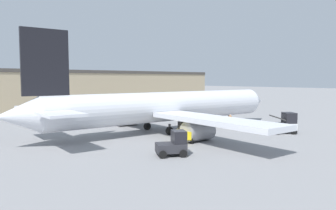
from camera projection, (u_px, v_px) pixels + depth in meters
name	position (u px, v px, depth m)	size (l,w,h in m)	color
ground_plane	(168.00, 131.00, 40.00)	(400.00, 400.00, 0.00)	gray
terminal_building	(29.00, 89.00, 69.65)	(98.82, 13.84, 8.28)	tan
airplane	(161.00, 107.00, 39.17)	(37.19, 34.02, 11.06)	silver
ground_crew_worker	(230.00, 121.00, 41.94)	(0.40, 0.40, 1.82)	#1E2338
baggage_tug	(186.00, 130.00, 33.62)	(3.54, 3.31, 2.33)	yellow
belt_loader_truck	(284.00, 124.00, 38.38)	(3.41, 3.34, 2.43)	silver
pushback_tug	(173.00, 144.00, 27.20)	(2.99, 2.85, 2.08)	#2D2D33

